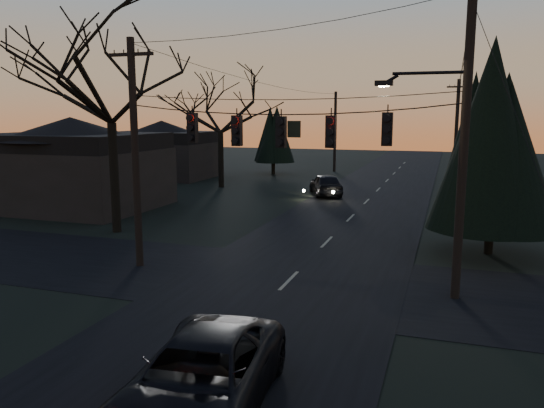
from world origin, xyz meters
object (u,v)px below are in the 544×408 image
(utility_pole_left, at_px, (140,266))
(utility_pole_far_l, at_px, (334,171))
(utility_pole_right, at_px, (455,298))
(bare_tree_left, at_px, (109,77))
(sedan_oncoming_a, at_px, (326,185))
(evergreen_right, at_px, (496,136))
(suv_near, at_px, (201,379))
(utility_pole_far_r, at_px, (453,186))

(utility_pole_left, distance_m, utility_pole_far_l, 36.00)
(utility_pole_right, xyz_separation_m, bare_tree_left, (-15.88, 4.84, 7.50))
(utility_pole_far_l, bearing_deg, utility_pole_left, -90.00)
(sedan_oncoming_a, bearing_deg, utility_pole_right, 91.03)
(utility_pole_left, height_order, utility_pole_far_l, utility_pole_left)
(evergreen_right, height_order, sedan_oncoming_a, evergreen_right)
(suv_near, xyz_separation_m, sedan_oncoming_a, (-4.00, 28.35, 0.05))
(sedan_oncoming_a, bearing_deg, bare_tree_left, 41.66)
(utility_pole_far_r, xyz_separation_m, utility_pole_far_l, (-11.50, 8.00, 0.00))
(utility_pole_left, bearing_deg, utility_pole_right, 0.00)
(utility_pole_right, xyz_separation_m, utility_pole_left, (-11.50, 0.00, 0.00))
(bare_tree_left, distance_m, sedan_oncoming_a, 17.90)
(utility_pole_far_r, height_order, evergreen_right, evergreen_right)
(utility_pole_far_r, bearing_deg, utility_pole_far_l, 145.18)
(bare_tree_left, bearing_deg, utility_pole_right, -16.96)
(utility_pole_far_l, height_order, bare_tree_left, bare_tree_left)
(utility_pole_left, relative_size, sedan_oncoming_a, 1.82)
(utility_pole_right, height_order, utility_pole_left, utility_pole_right)
(utility_pole_far_r, distance_m, bare_tree_left, 29.06)
(utility_pole_right, height_order, sedan_oncoming_a, utility_pole_right)
(utility_pole_left, distance_m, utility_pole_far_r, 30.27)
(utility_pole_far_l, relative_size, sedan_oncoming_a, 1.72)
(utility_pole_far_l, bearing_deg, sedan_oncoming_a, -80.19)
(utility_pole_left, height_order, suv_near, utility_pole_left)
(utility_pole_far_l, bearing_deg, utility_pole_far_r, -34.82)
(utility_pole_far_r, bearing_deg, utility_pole_left, -112.33)
(utility_pole_left, height_order, sedan_oncoming_a, utility_pole_left)
(utility_pole_right, distance_m, utility_pole_far_r, 28.00)
(utility_pole_right, relative_size, evergreen_right, 1.17)
(utility_pole_left, xyz_separation_m, evergreen_right, (12.85, 6.20, 4.88))
(utility_pole_right, relative_size, suv_near, 1.88)
(utility_pole_right, distance_m, utility_pole_left, 11.50)
(utility_pole_left, bearing_deg, sedan_oncoming_a, 81.95)
(evergreen_right, bearing_deg, utility_pole_right, -102.28)
(utility_pole_far_r, xyz_separation_m, suv_near, (-4.70, -36.55, 0.74))
(bare_tree_left, bearing_deg, utility_pole_far_l, 81.99)
(utility_pole_left, distance_m, suv_near, 10.95)
(utility_pole_far_r, xyz_separation_m, bare_tree_left, (-15.88, -23.16, 7.50))
(utility_pole_right, height_order, utility_pole_far_l, utility_pole_right)
(utility_pole_left, xyz_separation_m, utility_pole_far_r, (11.50, 28.00, 0.00))
(utility_pole_far_l, relative_size, bare_tree_left, 0.75)
(utility_pole_left, height_order, utility_pole_far_r, same)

